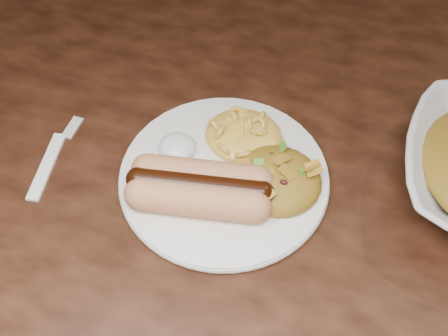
% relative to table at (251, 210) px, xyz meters
% --- Properties ---
extents(table, '(1.60, 0.90, 0.75)m').
position_rel_table_xyz_m(table, '(0.00, 0.00, 0.00)').
color(table, '#452314').
rests_on(table, floor).
extents(plate, '(0.26, 0.26, 0.01)m').
position_rel_table_xyz_m(plate, '(-0.03, -0.03, 0.10)').
color(plate, white).
rests_on(plate, table).
extents(hotdog, '(0.14, 0.09, 0.04)m').
position_rel_table_xyz_m(hotdog, '(-0.04, -0.07, 0.13)').
color(hotdog, tan).
rests_on(hotdog, plate).
extents(mac_and_cheese, '(0.10, 0.09, 0.04)m').
position_rel_table_xyz_m(mac_and_cheese, '(-0.02, 0.03, 0.12)').
color(mac_and_cheese, '#FDE049').
rests_on(mac_and_cheese, plate).
extents(sour_cream, '(0.05, 0.05, 0.03)m').
position_rel_table_xyz_m(sour_cream, '(-0.09, -0.01, 0.12)').
color(sour_cream, silver).
rests_on(sour_cream, plate).
extents(taco_salad, '(0.10, 0.10, 0.05)m').
position_rel_table_xyz_m(taco_salad, '(0.03, -0.02, 0.12)').
color(taco_salad, '#CB5121').
rests_on(taco_salad, plate).
extents(fork, '(0.05, 0.15, 0.00)m').
position_rel_table_xyz_m(fork, '(-0.24, -0.07, 0.09)').
color(fork, white).
rests_on(fork, table).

